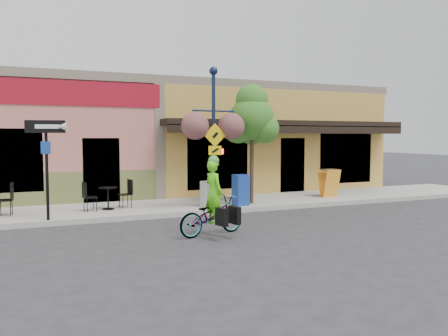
% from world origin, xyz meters
% --- Properties ---
extents(ground, '(90.00, 90.00, 0.00)m').
position_xyz_m(ground, '(0.00, 0.00, 0.00)').
color(ground, '#2D2D30').
rests_on(ground, ground).
extents(sidewalk, '(24.00, 3.00, 0.15)m').
position_xyz_m(sidewalk, '(0.00, 2.00, 0.07)').
color(sidewalk, '#9E9B93').
rests_on(sidewalk, ground).
extents(curb, '(24.00, 0.12, 0.15)m').
position_xyz_m(curb, '(0.00, 0.55, 0.07)').
color(curb, '#A8A59E').
rests_on(curb, ground).
extents(building, '(18.20, 8.20, 4.50)m').
position_xyz_m(building, '(0.00, 7.50, 2.25)').
color(building, '#C36D60').
rests_on(building, ground).
extents(bicycle, '(1.86, 1.03, 0.93)m').
position_xyz_m(bicycle, '(-1.12, -2.02, 0.46)').
color(bicycle, maroon).
rests_on(bicycle, ground).
extents(cyclist_rider, '(0.49, 0.63, 1.54)m').
position_xyz_m(cyclist_rider, '(-1.07, -2.02, 0.77)').
color(cyclist_rider, '#5CE317').
rests_on(cyclist_rider, ground).
extents(lamp_post, '(1.39, 0.59, 4.29)m').
position_xyz_m(lamp_post, '(-0.01, 0.71, 2.30)').
color(lamp_post, '#121E3B').
rests_on(lamp_post, sidewalk).
extents(one_way_sign, '(1.03, 0.44, 2.61)m').
position_xyz_m(one_way_sign, '(-4.71, 0.65, 1.46)').
color(one_way_sign, black).
rests_on(one_way_sign, sidewalk).
extents(cafe_set_right, '(1.60, 1.06, 0.88)m').
position_xyz_m(cafe_set_right, '(-3.01, 1.78, 0.59)').
color(cafe_set_right, black).
rests_on(cafe_set_right, sidewalk).
extents(newspaper_box_blue, '(0.49, 0.45, 0.99)m').
position_xyz_m(newspaper_box_blue, '(1.01, 0.97, 0.64)').
color(newspaper_box_blue, '#193A98').
rests_on(newspaper_box_blue, sidewalk).
extents(newspaper_box_grey, '(0.42, 0.39, 0.81)m').
position_xyz_m(newspaper_box_grey, '(-0.06, 1.10, 0.55)').
color(newspaper_box_grey, '#B7B7B7').
rests_on(newspaper_box_grey, sidewalk).
extents(street_tree, '(1.79, 1.79, 3.95)m').
position_xyz_m(street_tree, '(1.53, 1.24, 2.13)').
color(street_tree, '#3D7A26').
rests_on(street_tree, sidewalk).
extents(sandwich_board, '(0.63, 0.47, 1.02)m').
position_xyz_m(sandwich_board, '(4.85, 1.40, 0.66)').
color(sandwich_board, '#FB9F27').
rests_on(sandwich_board, sidewalk).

